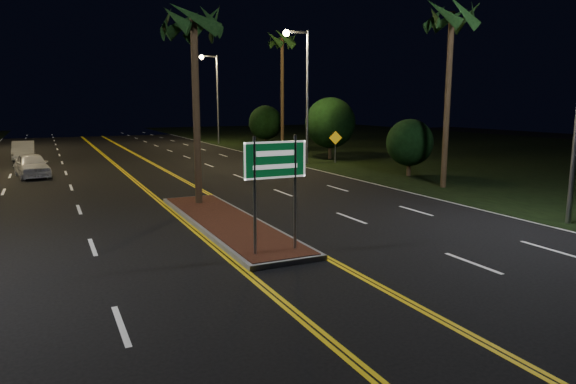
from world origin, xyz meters
TOP-DOWN VIEW (x-y plane):
  - ground at (0.00, 0.00)m, footprint 120.00×120.00m
  - grass_right at (30.00, 25.00)m, footprint 40.00×110.00m
  - median_island at (0.00, 7.00)m, footprint 2.25×10.25m
  - highway_sign at (0.00, 2.80)m, footprint 1.80×0.08m
  - streetlight_right_near at (10.61, 2.00)m, footprint 1.91×0.44m
  - streetlight_right_mid at (10.61, 22.00)m, footprint 1.91×0.44m
  - streetlight_right_far at (10.61, 42.00)m, footprint 1.91×0.44m
  - palm_median at (0.00, 10.50)m, footprint 2.40×2.40m
  - palm_right_near at (12.50, 10.00)m, footprint 2.40×2.40m
  - palm_right_far at (12.80, 30.00)m, footprint 2.40×2.40m
  - shrub_near at (13.50, 14.00)m, footprint 2.70×2.70m
  - shrub_mid at (14.00, 24.00)m, footprint 3.78×3.78m
  - shrub_far at (13.80, 36.00)m, footprint 3.24×3.24m
  - car_near at (-6.29, 23.01)m, footprint 2.72×5.03m
  - car_far at (-6.97, 33.14)m, footprint 2.11×4.92m
  - warning_sign at (13.00, 21.51)m, footprint 0.93×0.19m

SIDE VIEW (x-z plane):
  - ground at x=0.00m, z-range 0.00..0.00m
  - grass_right at x=30.00m, z-range 0.00..0.01m
  - median_island at x=0.00m, z-range 0.00..0.17m
  - car_near at x=-6.29m, z-range 0.00..1.59m
  - car_far at x=-6.97m, z-range 0.00..1.64m
  - warning_sign at x=13.00m, z-range 0.32..2.57m
  - shrub_near at x=13.50m, z-range 0.30..3.60m
  - shrub_far at x=13.80m, z-range 0.36..4.32m
  - highway_sign at x=0.00m, z-range 0.80..4.00m
  - shrub_mid at x=14.00m, z-range 0.42..5.04m
  - streetlight_right_near at x=10.61m, z-range 1.16..10.16m
  - streetlight_right_mid at x=10.61m, z-range 1.16..10.16m
  - streetlight_right_far at x=10.61m, z-range 1.16..10.16m
  - palm_median at x=0.00m, z-range 3.13..11.43m
  - palm_right_near at x=12.50m, z-range 3.56..12.86m
  - palm_right_far at x=12.80m, z-range 3.99..14.29m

